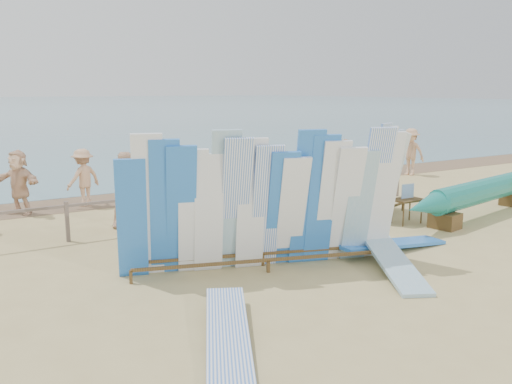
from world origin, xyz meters
TOP-DOWN VIEW (x-y plane):
  - ground at (0.00, 0.00)m, footprint 160.00×160.00m
  - wet_sand_strip at (0.00, 7.20)m, footprint 40.00×2.60m
  - fence at (0.00, 3.00)m, footprint 12.08×0.08m
  - main_surfboard_rack at (-1.25, -0.82)m, footprint 5.19×2.14m
  - side_surfboard_rack at (3.68, 1.30)m, footprint 2.22×1.22m
  - outrigger_canoe at (5.93, -0.14)m, footprint 7.04×1.91m
  - vendor_table at (3.62, 0.34)m, footprint 0.76×0.54m
  - flat_board_b at (0.68, -2.11)m, footprint 1.68×2.66m
  - flat_board_d at (1.61, -1.16)m, footprint 2.70×0.57m
  - flat_board_e at (-3.28, -3.10)m, footprint 1.69×2.67m
  - beach_chair_left at (-0.75, 3.89)m, footprint 0.70×0.71m
  - beach_chair_right at (0.06, 4.03)m, footprint 0.56×0.58m
  - stroller at (1.62, 4.16)m, footprint 0.61×0.77m
  - beachgoer_6 at (3.61, 3.90)m, footprint 0.45×0.84m
  - beachgoer_extra_0 at (9.53, 5.81)m, footprint 0.75×1.26m
  - beachgoer_11 at (-4.49, 6.41)m, footprint 1.36×1.61m
  - beachgoer_8 at (4.33, 3.63)m, footprint 0.74×0.98m
  - beachgoer_3 at (-2.76, 6.58)m, footprint 1.15×0.83m
  - beachgoer_2 at (-2.41, 3.60)m, footprint 0.94×0.54m

SIDE VIEW (x-z plane):
  - ground at x=0.00m, z-range 0.00..0.00m
  - wet_sand_strip at x=0.00m, z-range -0.01..0.01m
  - flat_board_b at x=0.68m, z-range -0.22..0.22m
  - flat_board_d at x=1.61m, z-range -0.14..0.14m
  - flat_board_e at x=-3.28m, z-range -0.13..0.13m
  - beach_chair_left at x=-0.75m, z-range -0.17..0.64m
  - beach_chair_right at x=0.06m, z-range -0.18..0.70m
  - vendor_table at x=3.62m, z-range -0.17..0.83m
  - stroller at x=1.62m, z-range -0.09..0.86m
  - fence at x=0.00m, z-range 0.18..1.08m
  - outrigger_canoe at x=5.93m, z-range 0.14..1.14m
  - beachgoer_3 at x=-2.76m, z-range 0.00..1.65m
  - beachgoer_6 at x=3.61m, z-range 0.00..1.66m
  - beachgoer_11 at x=-4.49m, z-range 0.00..1.74m
  - beachgoer_8 at x=4.33m, z-range 0.00..1.81m
  - beachgoer_extra_0 at x=9.53m, z-range 0.00..1.82m
  - beachgoer_2 at x=-2.41m, z-range 0.00..1.83m
  - side_surfboard_rack at x=3.68m, z-range -0.13..2.35m
  - main_surfboard_rack at x=-1.25m, z-range -0.13..2.51m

